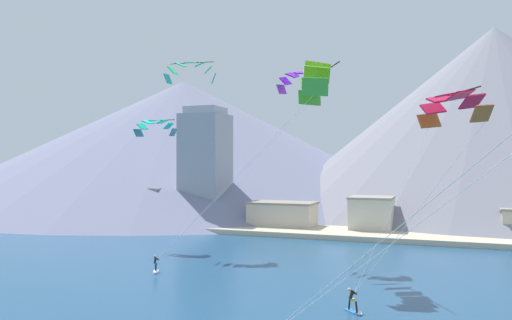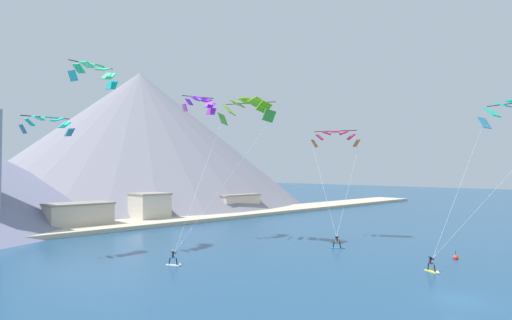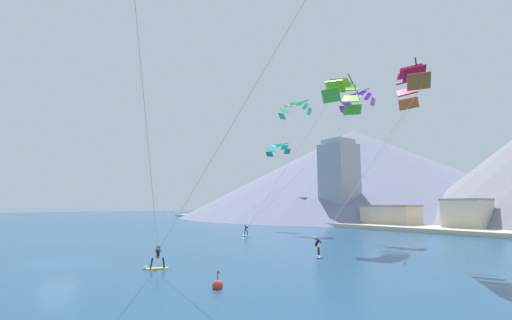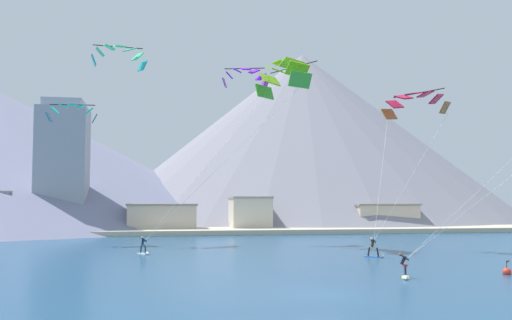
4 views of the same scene
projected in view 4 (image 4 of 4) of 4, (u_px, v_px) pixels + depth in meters
name	position (u px, v px, depth m)	size (l,w,h in m)	color
ground_plane	(324.00, 295.00, 28.83)	(400.00, 400.00, 0.00)	navy
kitesurfer_near_lead	(405.00, 271.00, 34.71)	(1.06, 1.76, 1.62)	yellow
kitesurfer_near_trail	(375.00, 251.00, 47.72)	(1.54, 1.49, 1.74)	#337FDB
kitesurfer_mid_center	(144.00, 249.00, 50.23)	(1.20, 1.71, 1.66)	white
parafoil_kite_near_trail	(415.00, 102.00, 54.41)	(8.80, 7.61, 13.83)	#AD541E
parafoil_kite_mid_center	(283.00, 75.00, 58.56)	(16.50, 8.68, 17.77)	green
parafoil_kite_distant_high_outer	(119.00, 54.00, 63.60)	(6.17, 3.26, 2.65)	#14AEAD
parafoil_kite_distant_low_drift	(245.00, 75.00, 64.44)	(5.47, 2.01, 2.44)	#B136C4
parafoil_kite_distant_mid_solo	(72.00, 110.00, 62.53)	(5.48, 1.79, 2.11)	teal
race_marker_buoy	(507.00, 272.00, 36.66)	(0.56, 0.56, 1.02)	red
shoreline_strip	(215.00, 231.00, 80.95)	(180.00, 10.00, 0.70)	beige
shore_building_promenade_mid	(250.00, 214.00, 85.44)	(6.05, 6.13, 5.28)	beige
shore_building_quay_east	(382.00, 217.00, 90.51)	(10.18, 7.09, 4.19)	beige
shore_building_quay_west	(162.00, 218.00, 82.28)	(10.02, 5.85, 4.25)	beige
highrise_tower	(63.00, 168.00, 83.07)	(7.00, 7.00, 19.38)	#999EA8
mountain_peak_central_summit	(303.00, 137.00, 132.14)	(95.99, 95.99, 38.72)	gray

